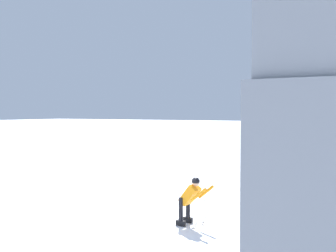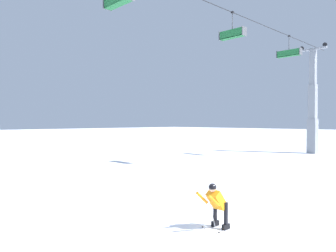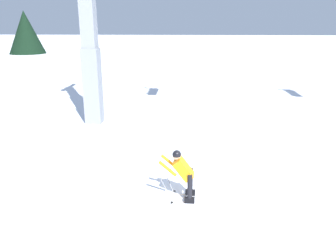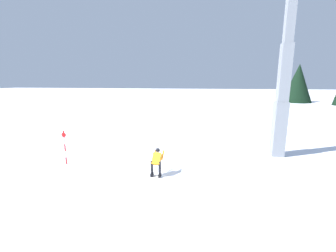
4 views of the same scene
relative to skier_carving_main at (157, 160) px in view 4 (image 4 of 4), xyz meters
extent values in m
plane|color=white|center=(0.95, 1.12, -0.84)|extent=(260.00, 260.00, 0.00)
cube|color=white|center=(0.19, -0.22, -0.84)|extent=(1.65, 0.18, 0.01)
cube|color=black|center=(0.19, -0.22, -0.75)|extent=(0.29, 0.12, 0.16)
cylinder|color=black|center=(0.19, -0.22, -0.33)|extent=(0.13, 0.13, 0.67)
cube|color=white|center=(0.21, 0.20, -0.84)|extent=(1.65, 0.18, 0.01)
cube|color=black|center=(0.21, 0.20, -0.75)|extent=(0.29, 0.12, 0.16)
cylinder|color=black|center=(0.21, 0.20, -0.33)|extent=(0.13, 0.13, 0.67)
cube|color=orange|center=(0.01, 0.00, 0.08)|extent=(0.61, 0.45, 0.65)
sphere|color=beige|center=(-0.18, 0.01, 0.45)|extent=(0.22, 0.22, 0.22)
sphere|color=black|center=(-0.18, 0.01, 0.49)|extent=(0.24, 0.24, 0.24)
cylinder|color=orange|center=(-0.41, -0.21, 0.16)|extent=(0.51, 0.11, 0.44)
cylinder|color=gray|center=(-0.46, -0.25, -0.42)|extent=(0.50, 0.12, 1.15)
cylinder|color=black|center=(-0.28, -0.31, -0.79)|extent=(0.07, 0.07, 0.01)
cylinder|color=orange|center=(-0.38, 0.25, 0.16)|extent=(0.51, 0.11, 0.44)
cylinder|color=gray|center=(-0.43, 0.30, -0.42)|extent=(0.49, 0.17, 1.15)
cylinder|color=black|center=(-0.25, 0.34, -0.79)|extent=(0.07, 0.07, 0.01)
cube|color=gray|center=(-4.53, 7.28, 0.96)|extent=(0.77, 0.77, 3.61)
cube|color=gray|center=(-4.53, 7.28, 4.57)|extent=(0.65, 0.65, 3.61)
cube|color=gray|center=(-4.53, 7.28, 8.18)|extent=(0.52, 0.52, 3.61)
cylinder|color=red|center=(-0.74, -5.78, -0.64)|extent=(0.07, 0.07, 0.41)
cylinder|color=white|center=(-0.74, -5.78, -0.22)|extent=(0.07, 0.07, 0.41)
cylinder|color=red|center=(-0.74, -5.78, 0.19)|extent=(0.07, 0.07, 0.41)
cylinder|color=white|center=(-0.74, -5.78, 0.60)|extent=(0.07, 0.07, 0.41)
cylinder|color=red|center=(-0.74, -5.78, 1.01)|extent=(0.07, 0.07, 0.41)
cylinder|color=red|center=(-0.72, -5.78, 0.97)|extent=(0.02, 0.28, 0.28)
cone|color=black|center=(-45.78, 23.13, 3.50)|extent=(6.35, 6.35, 8.69)
camera|label=1|loc=(-5.15, 10.59, 2.52)|focal=43.03mm
camera|label=2|loc=(-7.89, -5.97, 2.50)|focal=33.96mm
camera|label=3|loc=(0.13, -8.36, 3.90)|focal=35.60mm
camera|label=4|loc=(11.04, 2.45, 4.12)|focal=24.14mm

